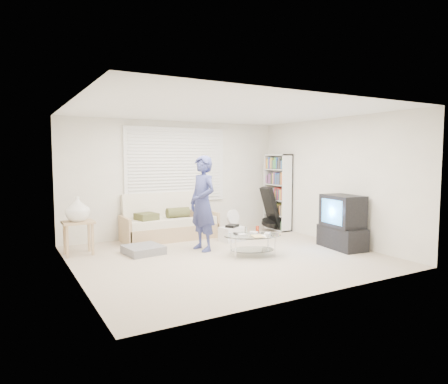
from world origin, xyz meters
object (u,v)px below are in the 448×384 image
bookshelf (277,192)px  coffee_table (253,239)px  futon_sofa (169,224)px  tv_unit (342,223)px

bookshelf → coffee_table: bearing=-136.2°
futon_sofa → bookshelf: size_ratio=1.11×
bookshelf → tv_unit: 2.22m
bookshelf → coffee_table: bookshelf is taller
coffee_table → futon_sofa: bearing=109.1°
bookshelf → tv_unit: bookshelf is taller
futon_sofa → tv_unit: size_ratio=1.95×
futon_sofa → tv_unit: (2.51, -2.43, 0.17)m
futon_sofa → coffee_table: size_ratio=1.71×
tv_unit → bookshelf: bearing=86.7°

